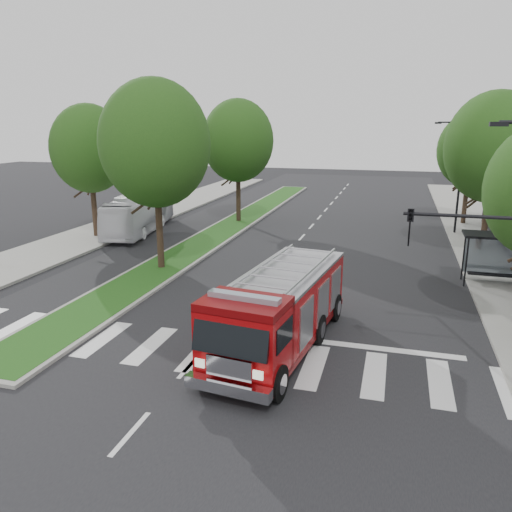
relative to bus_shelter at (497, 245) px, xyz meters
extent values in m
plane|color=black|center=(-11.20, -8.15, -2.04)|extent=(140.00, 140.00, 0.00)
cube|color=gray|center=(-25.70, 1.85, -1.96)|extent=(5.00, 80.00, 0.15)
cube|color=gray|center=(-17.20, 9.85, -1.97)|extent=(3.00, 50.00, 0.14)
cube|color=#164B15|center=(-17.20, 9.85, -1.89)|extent=(2.60, 49.50, 0.02)
cylinder|color=black|center=(-1.40, -0.75, -0.79)|extent=(0.08, 0.08, 2.50)
cylinder|color=black|center=(-1.40, 0.45, -0.79)|extent=(0.08, 0.08, 2.50)
cube|color=black|center=(0.00, -0.15, 0.51)|extent=(3.20, 1.60, 0.12)
cube|color=#8C99A5|center=(0.00, 0.55, -0.74)|extent=(2.80, 0.04, 1.80)
cube|color=black|center=(0.00, -0.15, -1.49)|extent=(2.40, 0.40, 0.08)
cylinder|color=black|center=(0.30, 5.85, 0.16)|extent=(0.36, 0.36, 4.40)
ellipsoid|color=#0E360F|center=(0.30, 5.85, 4.46)|extent=(5.60, 5.60, 6.44)
cylinder|color=black|center=(0.30, 15.85, -0.06)|extent=(0.36, 0.36, 3.96)
ellipsoid|color=#0E360F|center=(0.30, 15.85, 3.81)|extent=(5.00, 5.00, 5.75)
cylinder|color=black|center=(-17.20, -2.15, 0.27)|extent=(0.36, 0.36, 4.62)
ellipsoid|color=#0E360F|center=(-17.20, -2.15, 4.79)|extent=(5.80, 5.80, 6.67)
cylinder|color=black|center=(-17.20, 11.85, 0.16)|extent=(0.36, 0.36, 4.40)
ellipsoid|color=#0E360F|center=(-17.20, 11.85, 4.46)|extent=(5.60, 5.60, 6.44)
cylinder|color=black|center=(-25.20, 3.85, 0.05)|extent=(0.36, 0.36, 4.18)
ellipsoid|color=#0E360F|center=(-25.20, 3.85, 4.14)|extent=(5.20, 5.20, 5.98)
cube|color=black|center=(-2.50, -11.65, 5.81)|extent=(0.45, 0.20, 0.12)
cylinder|color=black|center=(-2.70, -11.65, 3.36)|extent=(4.00, 0.10, 0.10)
imported|color=black|center=(-4.50, -11.65, 2.96)|extent=(0.18, 0.22, 1.10)
cylinder|color=black|center=(-0.70, 11.85, 1.96)|extent=(0.16, 0.16, 8.00)
cylinder|color=black|center=(-1.60, 11.85, 5.86)|extent=(1.80, 0.10, 0.10)
cube|color=black|center=(-2.50, 11.85, 5.81)|extent=(0.45, 0.20, 0.12)
cube|color=#650507|center=(-8.62, -9.95, -1.53)|extent=(3.57, 8.77, 0.25)
cube|color=#9C080B|center=(-8.52, -9.14, -0.47)|extent=(3.32, 6.75, 2.03)
cube|color=#9C080B|center=(-9.01, -13.07, -0.47)|extent=(2.74, 2.13, 2.13)
cube|color=#B2B2B7|center=(-8.52, -9.14, 0.60)|extent=(3.32, 6.75, 0.12)
cylinder|color=#B2B2B7|center=(-9.43, -9.03, 0.80)|extent=(0.85, 6.05, 0.10)
cylinder|color=#B2B2B7|center=(-7.62, -9.25, 0.80)|extent=(0.85, 6.05, 0.10)
cube|color=silver|center=(-9.16, -14.22, -1.43)|extent=(2.66, 0.68, 0.35)
cube|color=#8C99A5|center=(-9.01, -13.07, 0.90)|extent=(2.26, 0.63, 0.18)
cylinder|color=black|center=(-10.21, -13.22, -1.48)|extent=(0.49, 1.15, 1.12)
cylinder|color=black|center=(-7.89, -13.51, -1.48)|extent=(0.49, 1.15, 1.12)
cylinder|color=black|center=(-9.68, -9.00, -1.48)|extent=(0.49, 1.15, 1.12)
cylinder|color=black|center=(-7.37, -9.29, -1.48)|extent=(0.49, 1.15, 1.12)
cylinder|color=black|center=(-9.38, -6.58, -1.48)|extent=(0.49, 1.15, 1.12)
cylinder|color=black|center=(-7.07, -6.87, -1.48)|extent=(0.49, 1.15, 1.12)
imported|color=silver|center=(-23.20, 6.58, -0.62)|extent=(4.15, 10.43, 2.83)
camera|label=1|loc=(-4.91, -26.23, 5.86)|focal=35.00mm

